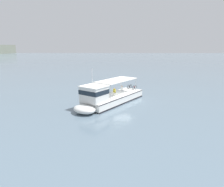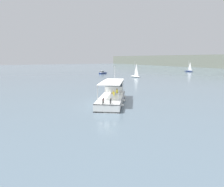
# 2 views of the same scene
# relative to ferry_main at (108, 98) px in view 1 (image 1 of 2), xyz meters

# --- Properties ---
(ground_plane) EXTENTS (400.00, 400.00, 0.00)m
(ground_plane) POSITION_rel_ferry_main_xyz_m (1.65, -2.08, -1.02)
(ground_plane) COLOR slate
(ferry_main) EXTENTS (12.18, 9.84, 5.32)m
(ferry_main) POSITION_rel_ferry_main_xyz_m (0.00, 0.00, 0.00)
(ferry_main) COLOR white
(ferry_main) RESTS_ON ground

